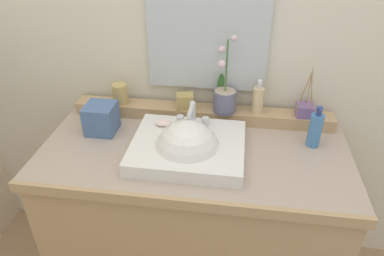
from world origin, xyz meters
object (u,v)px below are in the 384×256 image
(soap_dispenser, at_px, (258,100))
(tissue_box, at_px, (101,118))
(reed_diffuser, at_px, (305,110))
(soap_bar, at_px, (163,123))
(trinket_box, at_px, (185,101))
(potted_plant, at_px, (225,97))
(tumbler_cup, at_px, (120,94))
(sink_basin, at_px, (188,150))
(lotion_bottle, at_px, (315,129))

(soap_dispenser, distance_m, tissue_box, 0.71)
(reed_diffuser, xyz_separation_m, tissue_box, (-0.90, -0.17, -0.02))
(soap_bar, relative_size, trinket_box, 0.92)
(potted_plant, xyz_separation_m, soap_dispenser, (0.15, 0.01, -0.01))
(soap_bar, bearing_deg, soap_dispenser, 23.36)
(soap_bar, relative_size, tumbler_cup, 0.72)
(reed_diffuser, bearing_deg, tumbler_cup, -179.85)
(potted_plant, distance_m, reed_diffuser, 0.37)
(sink_basin, bearing_deg, soap_bar, 136.45)
(potted_plant, xyz_separation_m, tissue_box, (-0.54, -0.16, -0.07))
(potted_plant, bearing_deg, soap_bar, -146.13)
(soap_dispenser, xyz_separation_m, trinket_box, (-0.33, -0.00, -0.03))
(sink_basin, distance_m, tissue_box, 0.43)
(soap_dispenser, distance_m, trinket_box, 0.34)
(potted_plant, xyz_separation_m, lotion_bottle, (0.39, -0.14, -0.05))
(sink_basin, bearing_deg, reed_diffuser, 31.09)
(tumbler_cup, bearing_deg, soap_bar, -35.39)
(reed_diffuser, distance_m, trinket_box, 0.55)
(soap_bar, distance_m, soap_dispenser, 0.44)
(tumbler_cup, distance_m, reed_diffuser, 0.86)
(soap_dispenser, bearing_deg, lotion_bottle, -31.44)
(sink_basin, bearing_deg, potted_plant, 66.28)
(soap_bar, xyz_separation_m, trinket_box, (0.07, 0.17, 0.02))
(trinket_box, bearing_deg, lotion_bottle, -24.48)
(lotion_bottle, xyz_separation_m, tissue_box, (-0.92, -0.02, -0.01))
(tissue_box, bearing_deg, tumbler_cup, 76.78)
(lotion_bottle, bearing_deg, tumbler_cup, 170.67)
(lotion_bottle, distance_m, tissue_box, 0.92)
(tumbler_cup, bearing_deg, potted_plant, -0.61)
(soap_bar, distance_m, tumbler_cup, 0.30)
(tumbler_cup, bearing_deg, soap_dispenser, -0.02)
(sink_basin, bearing_deg, tissue_box, 162.53)
(sink_basin, xyz_separation_m, soap_dispenser, (0.28, 0.29, 0.10))
(soap_bar, height_order, lotion_bottle, lotion_bottle)
(soap_bar, height_order, soap_dispenser, soap_dispenser)
(soap_bar, xyz_separation_m, tissue_box, (-0.28, 0.01, -0.01))
(sink_basin, distance_m, lotion_bottle, 0.54)
(soap_bar, distance_m, lotion_bottle, 0.64)
(reed_diffuser, distance_m, tissue_box, 0.91)
(sink_basin, height_order, tumbler_cup, sink_basin)
(trinket_box, distance_m, lotion_bottle, 0.59)
(potted_plant, bearing_deg, tissue_box, -163.45)
(soap_bar, height_order, trinket_box, trinket_box)
(reed_diffuser, bearing_deg, soap_bar, -163.99)
(potted_plant, relative_size, trinket_box, 4.62)
(soap_dispenser, xyz_separation_m, reed_diffuser, (0.21, 0.00, -0.04))
(tumbler_cup, height_order, lotion_bottle, lotion_bottle)
(trinket_box, bearing_deg, soap_bar, -122.53)
(soap_dispenser, height_order, tumbler_cup, soap_dispenser)
(soap_bar, bearing_deg, tumbler_cup, 144.61)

